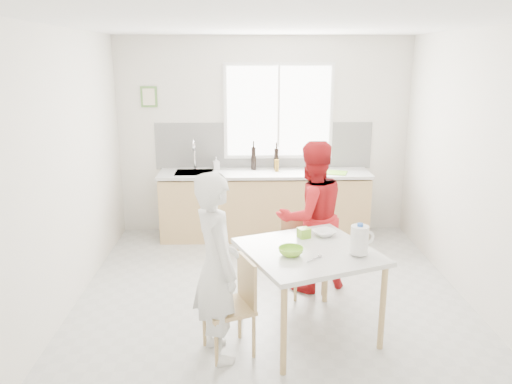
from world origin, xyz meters
TOP-DOWN VIEW (x-y plane):
  - ground at (0.00, 0.00)m, footprint 4.50×4.50m
  - room_shell at (0.00, 0.00)m, footprint 4.50×4.50m
  - window at (0.20, 2.23)m, footprint 1.50×0.06m
  - backsplash at (0.00, 2.24)m, footprint 3.00×0.02m
  - picture_frame at (-1.55, 2.23)m, footprint 0.22×0.03m
  - kitchen_counter at (-0.00, 1.95)m, footprint 2.84×0.64m
  - dining_table at (0.28, -0.58)m, footprint 1.37×1.37m
  - chair_left at (-0.36, -0.83)m, footprint 0.49×0.49m
  - chair_far at (0.31, 0.30)m, footprint 0.49×0.49m
  - person_white at (-0.51, -0.89)m, footprint 0.56×0.67m
  - person_red at (0.42, 0.35)m, footprint 0.95×0.85m
  - bowl_green at (0.11, -0.70)m, footprint 0.28×0.28m
  - bowl_white at (0.47, -0.24)m, footprint 0.27×0.27m
  - milk_jug at (0.68, -0.73)m, footprint 0.21×0.15m
  - green_box at (0.27, -0.29)m, footprint 0.13×0.13m
  - spoon at (0.29, -0.82)m, footprint 0.13×0.12m
  - cutting_board at (0.92, 1.86)m, footprint 0.41×0.35m
  - wine_bottle_a at (-0.14, 2.10)m, footprint 0.07×0.07m
  - wine_bottle_b at (0.17, 2.11)m, footprint 0.07×0.07m
  - jar_amber at (0.17, 1.98)m, footprint 0.06×0.06m
  - soap_bottle at (-0.66, 2.10)m, footprint 0.10×0.10m

SIDE VIEW (x-z plane):
  - ground at x=0.00m, z-range 0.00..0.00m
  - kitchen_counter at x=0.00m, z-range -0.27..1.10m
  - chair_left at x=-0.36m, z-range 0.04..0.86m
  - chair_far at x=0.31m, z-range 0.04..0.86m
  - dining_table at x=0.28m, z-range 0.32..1.13m
  - person_white at x=-0.51m, z-range 0.00..1.58m
  - person_red at x=0.42m, z-range 0.00..1.61m
  - spoon at x=0.29m, z-range 0.81..0.83m
  - bowl_white at x=0.47m, z-range 0.81..0.86m
  - bowl_green at x=0.11m, z-range 0.81..0.88m
  - green_box at x=0.27m, z-range 0.81..0.90m
  - cutting_board at x=0.92m, z-range 0.92..0.93m
  - milk_jug at x=0.68m, z-range 0.82..1.08m
  - jar_amber at x=0.17m, z-range 0.92..1.08m
  - soap_bottle at x=-0.66m, z-range 0.92..1.10m
  - wine_bottle_b at x=0.17m, z-range 0.92..1.22m
  - wine_bottle_a at x=-0.14m, z-range 0.92..1.24m
  - backsplash at x=0.00m, z-range 0.90..1.55m
  - room_shell at x=0.00m, z-range -0.61..3.89m
  - window at x=0.20m, z-range 1.05..2.35m
  - picture_frame at x=-1.55m, z-range 1.76..2.04m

